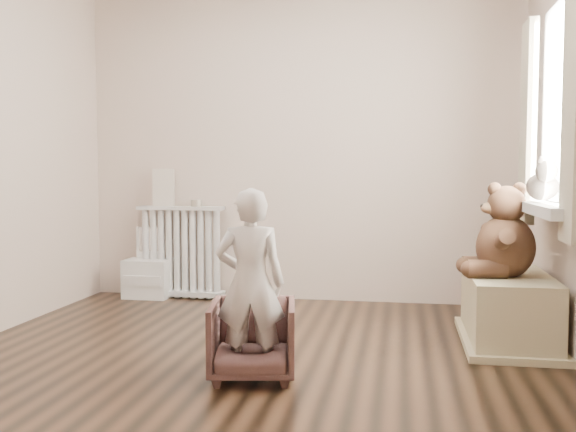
% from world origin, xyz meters
% --- Properties ---
extents(floor, '(3.60, 3.60, 0.01)m').
position_xyz_m(floor, '(0.00, 0.00, 0.00)').
color(floor, black).
rests_on(floor, ground).
extents(back_wall, '(3.60, 0.02, 2.60)m').
position_xyz_m(back_wall, '(0.00, 1.80, 1.30)').
color(back_wall, beige).
rests_on(back_wall, ground).
extents(front_wall, '(3.60, 0.02, 2.60)m').
position_xyz_m(front_wall, '(0.00, -1.80, 1.30)').
color(front_wall, beige).
rests_on(front_wall, ground).
extents(window, '(0.03, 0.90, 1.10)m').
position_xyz_m(window, '(1.76, 0.30, 1.45)').
color(window, white).
rests_on(window, right_wall).
extents(window_sill, '(0.22, 1.10, 0.06)m').
position_xyz_m(window_sill, '(1.67, 0.30, 0.87)').
color(window_sill, silver).
rests_on(window_sill, right_wall).
extents(curtain_left, '(0.06, 0.26, 1.30)m').
position_xyz_m(curtain_left, '(1.65, -0.27, 1.39)').
color(curtain_left, beige).
rests_on(curtain_left, right_wall).
extents(curtain_right, '(0.06, 0.26, 1.30)m').
position_xyz_m(curtain_right, '(1.65, 0.87, 1.39)').
color(curtain_right, beige).
rests_on(curtain_right, right_wall).
extents(radiator, '(0.74, 0.14, 0.78)m').
position_xyz_m(radiator, '(-1.00, 1.68, 0.39)').
color(radiator, silver).
rests_on(radiator, floor).
extents(paper_doll, '(0.19, 0.02, 0.32)m').
position_xyz_m(paper_doll, '(-1.14, 1.68, 0.94)').
color(paper_doll, beige).
rests_on(paper_doll, radiator).
extents(tin_a, '(0.09, 0.09, 0.06)m').
position_xyz_m(tin_a, '(-0.85, 1.68, 0.81)').
color(tin_a, '#A59E8C').
rests_on(tin_a, radiator).
extents(toy_vanity, '(0.38, 0.27, 0.60)m').
position_xyz_m(toy_vanity, '(-1.28, 1.65, 0.28)').
color(toy_vanity, silver).
rests_on(toy_vanity, floor).
extents(armchair, '(0.51, 0.52, 0.41)m').
position_xyz_m(armchair, '(0.09, -0.29, 0.20)').
color(armchair, '#4E312C').
rests_on(armchair, floor).
extents(child, '(0.39, 0.29, 0.98)m').
position_xyz_m(child, '(0.09, -0.34, 0.51)').
color(child, silver).
rests_on(child, armchair).
extents(toy_bench, '(0.49, 0.93, 0.44)m').
position_xyz_m(toy_bench, '(1.52, 0.65, 0.20)').
color(toy_bench, '#C4BA8F').
rests_on(toy_bench, floor).
extents(teddy_bear, '(0.49, 0.39, 0.57)m').
position_xyz_m(teddy_bear, '(1.48, 0.59, 0.67)').
color(teddy_bear, '#362114').
rests_on(teddy_bear, toy_bench).
extents(plush_cat, '(0.24, 0.33, 0.25)m').
position_xyz_m(plush_cat, '(1.66, 0.44, 1.00)').
color(plush_cat, '#71665D').
rests_on(plush_cat, window_sill).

